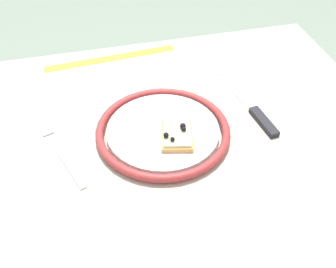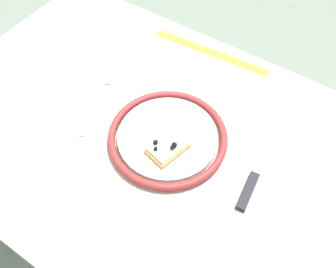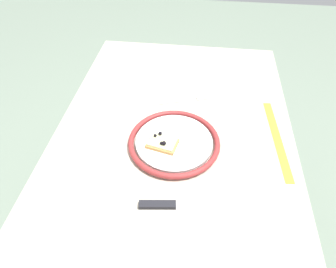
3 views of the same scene
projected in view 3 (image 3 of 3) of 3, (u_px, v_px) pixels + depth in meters
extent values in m
plane|color=gray|center=(172.00, 239.00, 1.43)|extent=(6.00, 6.00, 0.00)
cube|color=#BCB29E|center=(174.00, 135.00, 0.91)|extent=(1.05, 0.72, 0.04)
cylinder|color=#4C4742|center=(125.00, 116.00, 1.53)|extent=(0.05, 0.05, 0.70)
cylinder|color=#4C4742|center=(242.00, 126.00, 1.48)|extent=(0.05, 0.05, 0.70)
cylinder|color=white|center=(174.00, 143.00, 0.86)|extent=(0.22, 0.22, 0.02)
torus|color=maroon|center=(174.00, 142.00, 0.85)|extent=(0.27, 0.27, 0.02)
cube|color=tan|center=(162.00, 144.00, 0.84)|extent=(0.08, 0.09, 0.01)
cube|color=beige|center=(162.00, 142.00, 0.83)|extent=(0.07, 0.08, 0.01)
sphere|color=black|center=(164.00, 143.00, 0.81)|extent=(0.01, 0.01, 0.01)
sphere|color=black|center=(160.00, 133.00, 0.84)|extent=(0.01, 0.01, 0.01)
sphere|color=black|center=(155.00, 135.00, 0.84)|extent=(0.01, 0.01, 0.01)
sphere|color=black|center=(161.00, 143.00, 0.82)|extent=(0.01, 0.01, 0.01)
cube|color=silver|center=(207.00, 206.00, 0.72)|extent=(0.04, 0.15, 0.00)
cube|color=black|center=(157.00, 205.00, 0.71)|extent=(0.03, 0.09, 0.01)
cube|color=#BDBDBD|center=(165.00, 103.00, 0.99)|extent=(0.05, 0.11, 0.00)
cube|color=#BDBDBD|center=(202.00, 98.00, 1.01)|extent=(0.03, 0.04, 0.00)
cube|color=yellow|center=(277.00, 138.00, 0.88)|extent=(0.33, 0.05, 0.00)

